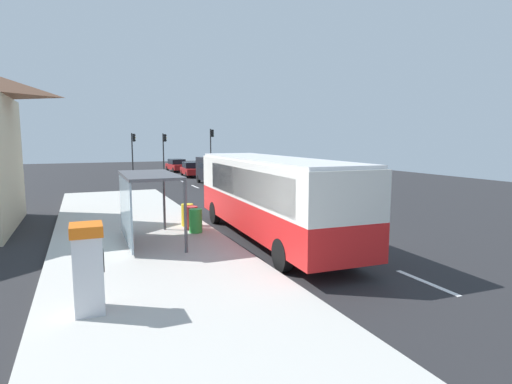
# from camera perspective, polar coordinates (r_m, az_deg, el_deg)

# --- Properties ---
(ground_plane) EXTENTS (56.00, 92.00, 0.04)m
(ground_plane) POSITION_cam_1_polar(r_m,az_deg,el_deg) (29.66, -6.46, -0.34)
(ground_plane) COLOR #262628
(sidewalk_platform) EXTENTS (6.20, 30.00, 0.18)m
(sidewalk_platform) POSITION_cam_1_polar(r_m,az_deg,el_deg) (16.76, -15.90, -6.13)
(sidewalk_platform) COLOR beige
(sidewalk_platform) RESTS_ON ground
(lane_stripe_seg_0) EXTENTS (0.16, 2.20, 0.01)m
(lane_stripe_seg_0) POSITION_cam_1_polar(r_m,az_deg,el_deg) (12.47, 22.48, -11.47)
(lane_stripe_seg_0) COLOR silver
(lane_stripe_seg_0) RESTS_ON ground
(lane_stripe_seg_1) EXTENTS (0.16, 2.20, 0.01)m
(lane_stripe_seg_1) POSITION_cam_1_polar(r_m,az_deg,el_deg) (16.21, 9.76, -6.72)
(lane_stripe_seg_1) COLOR silver
(lane_stripe_seg_1) RESTS_ON ground
(lane_stripe_seg_2) EXTENTS (0.16, 2.20, 0.01)m
(lane_stripe_seg_2) POSITION_cam_1_polar(r_m,az_deg,el_deg) (20.49, 2.20, -3.66)
(lane_stripe_seg_2) COLOR silver
(lane_stripe_seg_2) RESTS_ON ground
(lane_stripe_seg_3) EXTENTS (0.16, 2.20, 0.01)m
(lane_stripe_seg_3) POSITION_cam_1_polar(r_m,az_deg,el_deg) (25.04, -2.66, -1.66)
(lane_stripe_seg_3) COLOR silver
(lane_stripe_seg_3) RESTS_ON ground
(lane_stripe_seg_4) EXTENTS (0.16, 2.20, 0.01)m
(lane_stripe_seg_4) POSITION_cam_1_polar(r_m,az_deg,el_deg) (29.73, -5.99, -0.27)
(lane_stripe_seg_4) COLOR silver
(lane_stripe_seg_4) RESTS_ON ground
(lane_stripe_seg_5) EXTENTS (0.16, 2.20, 0.01)m
(lane_stripe_seg_5) POSITION_cam_1_polar(r_m,az_deg,el_deg) (34.51, -8.41, 0.74)
(lane_stripe_seg_5) COLOR silver
(lane_stripe_seg_5) RESTS_ON ground
(lane_stripe_seg_6) EXTENTS (0.16, 2.20, 0.01)m
(lane_stripe_seg_6) POSITION_cam_1_polar(r_m,az_deg,el_deg) (39.35, -10.24, 1.50)
(lane_stripe_seg_6) COLOR silver
(lane_stripe_seg_6) RESTS_ON ground
(lane_stripe_seg_7) EXTENTS (0.16, 2.20, 0.01)m
(lane_stripe_seg_7) POSITION_cam_1_polar(r_m,az_deg,el_deg) (44.22, -11.67, 2.10)
(lane_stripe_seg_7) COLOR silver
(lane_stripe_seg_7) RESTS_ON ground
(bus) EXTENTS (2.90, 11.09, 3.21)m
(bus) POSITION_cam_1_polar(r_m,az_deg,el_deg) (15.86, 1.82, -0.16)
(bus) COLOR red
(bus) RESTS_ON ground
(white_van) EXTENTS (2.14, 5.25, 2.30)m
(white_van) POSITION_cam_1_polar(r_m,az_deg,el_deg) (35.83, -5.81, 3.17)
(white_van) COLOR black
(white_van) RESTS_ON ground
(sedan_near) EXTENTS (2.04, 4.49, 1.52)m
(sedan_near) POSITION_cam_1_polar(r_m,az_deg,el_deg) (50.92, -10.87, 3.67)
(sedan_near) COLOR #A51919
(sedan_near) RESTS_ON ground
(sedan_far) EXTENTS (2.05, 4.50, 1.52)m
(sedan_far) POSITION_cam_1_polar(r_m,az_deg,el_deg) (43.81, -8.85, 3.14)
(sedan_far) COLOR #A51919
(sedan_far) RESTS_ON ground
(ticket_machine) EXTENTS (0.66, 0.76, 1.94)m
(ticket_machine) POSITION_cam_1_polar(r_m,az_deg,el_deg) (9.67, -22.18, -9.65)
(ticket_machine) COLOR silver
(ticket_machine) RESTS_ON sidewalk_platform
(recycling_bin_green) EXTENTS (0.52, 0.52, 0.95)m
(recycling_bin_green) POSITION_cam_1_polar(r_m,az_deg,el_deg) (16.75, -8.34, -3.95)
(recycling_bin_green) COLOR green
(recycling_bin_green) RESTS_ON sidewalk_platform
(recycling_bin_red) EXTENTS (0.52, 0.52, 0.95)m
(recycling_bin_red) POSITION_cam_1_polar(r_m,az_deg,el_deg) (17.42, -8.92, -3.53)
(recycling_bin_red) COLOR red
(recycling_bin_red) RESTS_ON sidewalk_platform
(recycling_bin_yellow) EXTENTS (0.52, 0.52, 0.95)m
(recycling_bin_yellow) POSITION_cam_1_polar(r_m,az_deg,el_deg) (18.09, -9.46, -3.14)
(recycling_bin_yellow) COLOR yellow
(recycling_bin_yellow) RESTS_ON sidewalk_platform
(traffic_light_near_side) EXTENTS (0.49, 0.28, 5.08)m
(traffic_light_near_side) POSITION_cam_1_polar(r_m,az_deg,el_deg) (47.84, -6.18, 6.62)
(traffic_light_near_side) COLOR #2D2D2D
(traffic_light_near_side) RESTS_ON ground
(traffic_light_far_side) EXTENTS (0.49, 0.28, 4.57)m
(traffic_light_far_side) POSITION_cam_1_polar(r_m,az_deg,el_deg) (46.90, -16.62, 5.97)
(traffic_light_far_side) COLOR #2D2D2D
(traffic_light_far_side) RESTS_ON ground
(traffic_light_median) EXTENTS (0.49, 0.28, 4.55)m
(traffic_light_median) POSITION_cam_1_polar(r_m,az_deg,el_deg) (48.20, -12.57, 6.11)
(traffic_light_median) COLOR #2D2D2D
(traffic_light_median) RESTS_ON ground
(bus_shelter) EXTENTS (1.80, 4.00, 2.50)m
(bus_shelter) POSITION_cam_1_polar(r_m,az_deg,el_deg) (15.26, -15.66, 0.24)
(bus_shelter) COLOR #4C4C51
(bus_shelter) RESTS_ON sidewalk_platform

